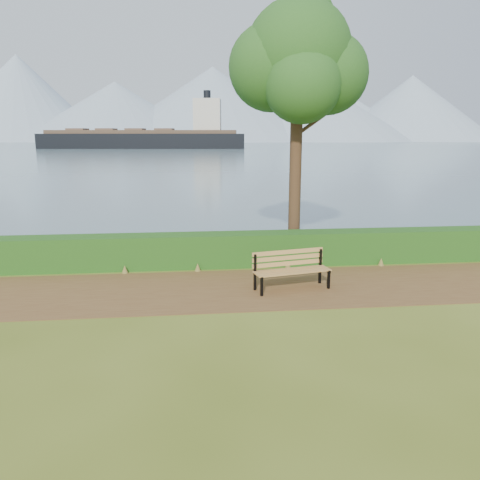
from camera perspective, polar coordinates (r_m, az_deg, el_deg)
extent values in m
plane|color=#4E5C1A|center=(11.95, 0.33, -6.40)|extent=(140.00, 140.00, 0.00)
cube|color=brown|center=(12.23, 0.18, -5.93)|extent=(40.00, 3.40, 0.01)
cube|color=#1A4814|center=(14.30, -0.83, -1.15)|extent=(32.00, 0.85, 1.00)
cube|color=#465D70|center=(271.27, -5.98, 11.57)|extent=(700.00, 510.00, 0.00)
cone|color=#869CB3|center=(444.58, -25.25, 15.33)|extent=(140.00, 140.00, 70.00)
cone|color=#869CB3|center=(410.95, -14.84, 14.86)|extent=(160.00, 160.00, 48.00)
cone|color=#869CB3|center=(417.66, -3.33, 16.16)|extent=(190.00, 190.00, 62.00)
cone|color=#869CB3|center=(426.55, 9.33, 15.14)|extent=(170.00, 170.00, 50.00)
cone|color=#869CB3|center=(467.53, 20.08, 14.81)|extent=(150.00, 150.00, 58.00)
cone|color=#869CB3|center=(441.53, -7.49, 14.12)|extent=(120.00, 120.00, 35.00)
cone|color=#869CB3|center=(462.00, 13.40, 14.13)|extent=(130.00, 130.00, 40.00)
cube|color=black|center=(11.60, 2.65, -5.70)|extent=(0.07, 0.08, 0.50)
cube|color=black|center=(11.97, 1.84, -3.98)|extent=(0.07, 0.08, 0.95)
cube|color=black|center=(11.76, 2.24, -4.35)|extent=(0.17, 0.57, 0.06)
cube|color=black|center=(12.36, 10.76, -4.77)|extent=(0.07, 0.08, 0.50)
cube|color=black|center=(12.71, 9.75, -3.19)|extent=(0.07, 0.08, 0.95)
cube|color=black|center=(12.50, 10.26, -3.52)|extent=(0.17, 0.57, 0.06)
cube|color=#A78240|center=(11.91, 6.80, -4.05)|extent=(1.97, 0.51, 0.04)
cube|color=#A78240|center=(12.03, 6.52, -3.87)|extent=(1.97, 0.51, 0.04)
cube|color=#A78240|center=(12.15, 6.25, -3.70)|extent=(1.97, 0.51, 0.04)
cube|color=#A78240|center=(12.27, 5.98, -3.53)|extent=(1.97, 0.51, 0.04)
cube|color=#A78240|center=(12.30, 5.87, -2.85)|extent=(1.96, 0.46, 0.11)
cube|color=#A78240|center=(12.26, 5.88, -2.15)|extent=(1.96, 0.46, 0.11)
cube|color=#A78240|center=(12.22, 5.90, -1.45)|extent=(1.96, 0.46, 0.11)
cylinder|color=#342315|center=(15.22, 6.82, 10.84)|extent=(0.38, 0.38, 6.91)
sphere|color=#184316|center=(15.42, 7.12, 21.60)|extent=(3.26, 3.26, 3.26)
sphere|color=#184316|center=(15.46, 10.61, 19.30)|extent=(2.50, 2.50, 2.50)
sphere|color=#184316|center=(15.35, 3.93, 20.25)|extent=(2.69, 2.69, 2.69)
sphere|color=#184316|center=(14.58, 7.62, 18.31)|extent=(2.30, 2.30, 2.30)
sphere|color=#184316|center=(16.13, 6.17, 22.94)|extent=(2.11, 2.11, 2.11)
sphere|color=#184316|center=(15.67, 7.68, 25.01)|extent=(1.92, 1.92, 1.92)
cylinder|color=#342315|center=(15.32, 8.52, 13.67)|extent=(1.01, 0.12, 0.76)
cylinder|color=#342315|center=(15.25, 5.41, 15.57)|extent=(0.78, 0.36, 0.69)
cube|color=black|center=(164.27, -11.74, 11.37)|extent=(69.20, 18.75, 6.84)
cube|color=#4B392D|center=(164.26, -11.80, 12.76)|extent=(63.64, 17.04, 1.17)
cube|color=beige|center=(161.22, -4.00, 14.88)|extent=(9.69, 9.05, 10.75)
cylinder|color=black|center=(161.61, -4.03, 17.13)|extent=(2.35, 2.35, 3.42)
cube|color=brown|center=(170.23, -19.20, 12.59)|extent=(6.58, 7.10, 0.78)
cube|color=brown|center=(167.24, -15.97, 12.81)|extent=(6.58, 7.10, 0.78)
cube|color=brown|center=(164.78, -12.63, 13.00)|extent=(6.58, 7.10, 0.78)
cube|color=brown|center=(162.87, -9.19, 13.14)|extent=(6.58, 7.10, 0.78)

